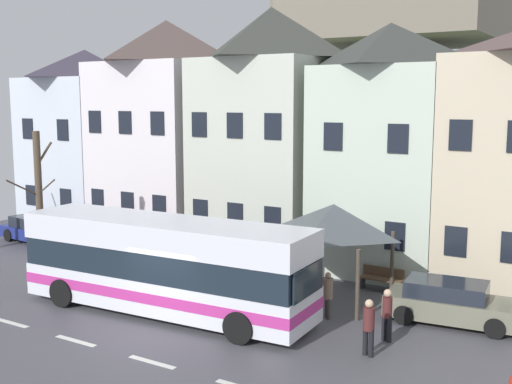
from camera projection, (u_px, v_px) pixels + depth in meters
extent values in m
cube|color=#4C4B52|center=(142.00, 338.00, 19.44)|extent=(40.00, 60.00, 0.06)
cube|color=silver|center=(11.00, 323.00, 20.70)|extent=(1.60, 0.20, 0.01)
cube|color=silver|center=(76.00, 341.00, 19.15)|extent=(1.60, 0.20, 0.01)
cube|color=silver|center=(152.00, 362.00, 17.60)|extent=(1.60, 0.20, 0.01)
cube|color=silver|center=(88.00, 153.00, 36.48)|extent=(5.46, 6.00, 8.39)
pyramid|color=#3C3545|center=(85.00, 64.00, 35.76)|extent=(5.46, 6.00, 1.60)
cube|color=black|center=(31.00, 195.00, 34.94)|extent=(0.80, 0.06, 1.10)
cube|color=black|center=(66.00, 199.00, 33.53)|extent=(0.80, 0.06, 1.10)
cube|color=black|center=(28.00, 129.00, 34.42)|extent=(0.80, 0.06, 1.10)
cube|color=black|center=(63.00, 130.00, 33.00)|extent=(0.80, 0.06, 1.10)
cube|color=white|center=(169.00, 151.00, 33.66)|extent=(6.08, 6.46, 9.08)
pyramid|color=#51423E|center=(167.00, 42.00, 32.84)|extent=(6.08, 6.46, 2.19)
cube|color=black|center=(98.00, 200.00, 32.29)|extent=(0.80, 0.06, 1.10)
cube|color=black|center=(127.00, 203.00, 31.25)|extent=(0.80, 0.06, 1.10)
cube|color=black|center=(159.00, 207.00, 30.20)|extent=(0.80, 0.06, 1.10)
cube|color=black|center=(95.00, 122.00, 31.73)|extent=(0.80, 0.06, 1.10)
cube|color=black|center=(125.00, 122.00, 30.68)|extent=(0.80, 0.06, 1.10)
cube|color=black|center=(157.00, 123.00, 29.63)|extent=(0.80, 0.06, 1.10)
cube|color=beige|center=(271.00, 156.00, 30.25)|extent=(5.70, 6.17, 9.07)
pyramid|color=#393B35|center=(271.00, 33.00, 29.43)|extent=(5.70, 6.17, 2.39)
cube|color=black|center=(200.00, 211.00, 28.94)|extent=(0.80, 0.06, 1.10)
cube|color=black|center=(235.00, 215.00, 27.96)|extent=(0.80, 0.06, 1.10)
cube|color=black|center=(272.00, 219.00, 26.98)|extent=(0.80, 0.06, 1.10)
cube|color=black|center=(199.00, 124.00, 28.38)|extent=(0.80, 0.06, 1.10)
cube|color=black|center=(235.00, 125.00, 27.39)|extent=(0.80, 0.06, 1.10)
cube|color=black|center=(273.00, 126.00, 26.41)|extent=(0.80, 0.06, 1.10)
cube|color=silver|center=(387.00, 170.00, 26.76)|extent=(5.29, 5.12, 8.57)
pyramid|color=#383B38|center=(391.00, 45.00, 26.01)|extent=(5.29, 5.12, 1.76)
cube|color=black|center=(331.00, 229.00, 25.58)|extent=(0.80, 0.06, 1.10)
cube|color=black|center=(395.00, 236.00, 24.21)|extent=(0.80, 0.06, 1.10)
cube|color=black|center=(333.00, 136.00, 25.04)|extent=(0.80, 0.06, 1.10)
cube|color=black|center=(398.00, 139.00, 23.67)|extent=(0.80, 0.06, 1.10)
cube|color=black|center=(456.00, 241.00, 23.02)|extent=(0.80, 0.06, 1.10)
cube|color=black|center=(460.00, 135.00, 22.46)|extent=(0.80, 0.06, 1.10)
cone|color=#556B47|center=(399.00, 114.00, 48.02)|extent=(39.52, 39.52, 12.31)
cube|color=white|center=(165.00, 290.00, 21.56)|extent=(10.64, 3.01, 1.13)
cube|color=#BF338C|center=(165.00, 288.00, 21.55)|extent=(10.66, 3.03, 0.36)
cube|color=#19232D|center=(165.00, 260.00, 21.41)|extent=(10.54, 2.96, 0.95)
cube|color=white|center=(164.00, 233.00, 21.27)|extent=(10.64, 3.01, 0.89)
cube|color=#19232D|center=(308.00, 281.00, 18.90)|extent=(0.17, 2.08, 0.91)
cylinder|color=black|center=(275.00, 305.00, 20.94)|extent=(1.01, 0.33, 1.00)
cylinder|color=black|center=(239.00, 327.00, 18.87)|extent=(1.01, 0.33, 1.00)
cylinder|color=black|center=(109.00, 276.00, 24.33)|extent=(1.01, 0.33, 1.00)
cylinder|color=black|center=(63.00, 293.00, 22.26)|extent=(1.01, 0.33, 1.00)
cylinder|color=#473D33|center=(312.00, 252.00, 25.25)|extent=(0.14, 0.14, 2.40)
cylinder|color=#473D33|center=(392.00, 263.00, 23.55)|extent=(0.14, 0.14, 2.40)
cylinder|color=#473D33|center=(271.00, 271.00, 22.47)|extent=(0.14, 0.14, 2.40)
cylinder|color=#473D33|center=(358.00, 285.00, 20.76)|extent=(0.14, 0.14, 2.40)
pyramid|color=#484F54|center=(334.00, 219.00, 22.76)|extent=(3.60, 3.60, 1.12)
cube|color=slate|center=(452.00, 308.00, 20.61)|extent=(4.36, 2.13, 0.69)
cube|color=#1E232D|center=(447.00, 289.00, 20.62)|extent=(2.66, 1.76, 0.51)
cylinder|color=black|center=(500.00, 312.00, 20.77)|extent=(0.66, 0.26, 0.64)
cylinder|color=black|center=(495.00, 328.00, 19.31)|extent=(0.66, 0.26, 0.64)
cylinder|color=black|center=(414.00, 301.00, 21.97)|extent=(0.66, 0.26, 0.64)
cylinder|color=black|center=(404.00, 315.00, 20.51)|extent=(0.66, 0.26, 0.64)
cube|color=navy|center=(40.00, 233.00, 32.39)|extent=(4.63, 2.26, 0.58)
cube|color=#1E232D|center=(37.00, 222.00, 32.45)|extent=(2.83, 1.87, 0.53)
cylinder|color=black|center=(73.00, 237.00, 32.23)|extent=(0.66, 0.26, 0.64)
cylinder|color=black|center=(43.00, 243.00, 30.84)|extent=(0.66, 0.26, 0.64)
cylinder|color=black|center=(38.00, 230.00, 33.99)|extent=(0.66, 0.26, 0.64)
cylinder|color=black|center=(9.00, 235.00, 32.61)|extent=(0.66, 0.26, 0.64)
cube|color=maroon|center=(112.00, 248.00, 29.16)|extent=(4.57, 2.47, 0.58)
cube|color=#1E232D|center=(108.00, 235.00, 29.16)|extent=(2.82, 2.00, 0.55)
cylinder|color=black|center=(149.00, 250.00, 29.43)|extent=(0.66, 0.29, 0.64)
cylinder|color=black|center=(127.00, 258.00, 27.80)|extent=(0.66, 0.29, 0.64)
cylinder|color=black|center=(98.00, 244.00, 30.56)|extent=(0.66, 0.29, 0.64)
cylinder|color=black|center=(74.00, 252.00, 28.93)|extent=(0.66, 0.29, 0.64)
cylinder|color=black|center=(389.00, 329.00, 19.02)|extent=(0.16, 0.16, 0.79)
cylinder|color=black|center=(384.00, 327.00, 19.17)|extent=(0.16, 0.16, 0.79)
cylinder|color=#512323|center=(387.00, 307.00, 19.00)|extent=(0.29, 0.29, 0.63)
sphere|color=#D1AD89|center=(388.00, 293.00, 18.94)|extent=(0.24, 0.24, 0.24)
cylinder|color=black|center=(371.00, 343.00, 17.90)|extent=(0.15, 0.15, 0.81)
cylinder|color=black|center=(365.00, 341.00, 18.06)|extent=(0.15, 0.15, 0.81)
cylinder|color=#512323|center=(369.00, 319.00, 17.88)|extent=(0.33, 0.33, 0.66)
sphere|color=#D1AD89|center=(369.00, 304.00, 17.82)|extent=(0.24, 0.24, 0.24)
cylinder|color=#38332D|center=(327.00, 306.00, 21.21)|extent=(0.14, 0.14, 0.73)
cylinder|color=#38332D|center=(328.00, 309.00, 21.00)|extent=(0.14, 0.14, 0.73)
cylinder|color=#7F6B56|center=(328.00, 288.00, 21.01)|extent=(0.35, 0.35, 0.69)
sphere|color=#9E7A60|center=(328.00, 275.00, 20.95)|extent=(0.20, 0.20, 0.20)
cube|color=brown|center=(381.00, 279.00, 24.14)|extent=(1.65, 0.45, 0.08)
cube|color=brown|center=(384.00, 272.00, 24.30)|extent=(1.65, 0.06, 0.40)
cube|color=#2D2D33|center=(363.00, 282.00, 24.56)|extent=(0.08, 0.36, 0.45)
cube|color=#2D2D33|center=(400.00, 288.00, 23.79)|extent=(0.08, 0.36, 0.45)
cylinder|color=brown|center=(39.00, 203.00, 26.31)|extent=(0.29, 0.29, 5.94)
cylinder|color=brown|center=(47.00, 187.00, 26.06)|extent=(0.86, 0.22, 0.67)
cylinder|color=brown|center=(23.00, 188.00, 25.68)|extent=(0.29, 1.42, 0.83)
cylinder|color=brown|center=(39.00, 172.00, 26.61)|extent=(0.80, 0.77, 0.72)
cylinder|color=brown|center=(44.00, 153.00, 26.19)|extent=(0.36, 0.67, 0.97)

